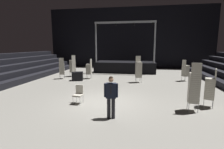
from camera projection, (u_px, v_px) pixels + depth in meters
ground_plane at (106, 103)px, 9.12m from camera, size 22.00×30.00×0.10m
arena_end_wall at (129, 38)px, 23.03m from camera, size 22.00×0.30×8.00m
stage_riser at (125, 66)px, 19.45m from camera, size 6.68×2.80×5.45m
man_with_tie at (111, 95)px, 6.86m from camera, size 0.57×0.27×1.75m
chair_stack_front_left at (89, 69)px, 15.47m from camera, size 0.44×0.44×1.79m
chair_stack_front_right at (194, 87)px, 7.63m from camera, size 0.47×0.47×2.22m
chair_stack_mid_left at (210, 88)px, 8.18m from camera, size 0.56×0.56×1.88m
chair_stack_mid_right at (73, 66)px, 16.57m from camera, size 0.61×0.61×2.05m
chair_stack_mid_centre at (139, 69)px, 13.80m from camera, size 0.55×0.55×2.14m
chair_stack_rear_left at (185, 70)px, 14.40m from camera, size 0.60×0.60×1.79m
chair_stack_rear_right at (62, 68)px, 15.38m from camera, size 0.58×0.58×1.88m
equipment_road_case at (78, 76)px, 14.68m from camera, size 1.02×0.81×0.74m
loose_chair_near_man at (79, 93)px, 8.79m from camera, size 0.47×0.47×0.95m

